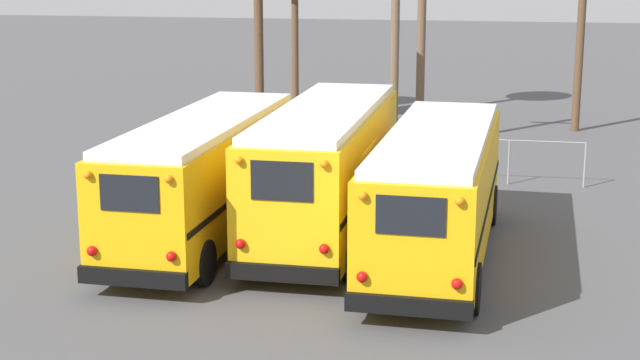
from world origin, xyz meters
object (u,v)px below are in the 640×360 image
school_bus_0 (205,173)px  utility_pole (395,22)px  school_bus_2 (437,190)px  school_bus_1 (326,167)px

school_bus_0 → utility_pole: 12.94m
school_bus_0 → utility_pole: bearing=74.5°
school_bus_2 → school_bus_0: bearing=173.4°
school_bus_1 → school_bus_2: bearing=-27.2°
school_bus_1 → utility_pole: size_ratio=1.05×
school_bus_0 → school_bus_1: size_ratio=1.02×
school_bus_0 → utility_pole: utility_pole is taller
school_bus_1 → school_bus_0: bearing=-164.1°
school_bus_1 → utility_pole: 11.67m
school_bus_0 → school_bus_1: 3.03m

